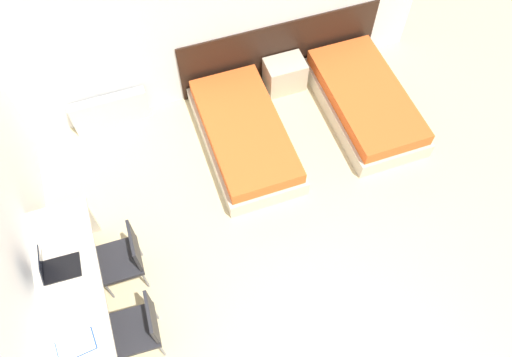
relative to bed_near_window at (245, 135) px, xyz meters
The scene contains 12 objects.
wall_back 1.54m from the bed_near_window, 98.11° to the left, with size 5.69×0.05×2.70m.
headboard_panel 1.29m from the bed_near_window, 49.84° to the left, with size 2.70×0.03×0.90m.
bed_near_window is the anchor object (origin of this frame).
bed_near_door 1.63m from the bed_near_window, ahead, with size 0.96×1.87×0.40m.
nightstand 1.11m from the bed_near_window, 42.73° to the left, with size 0.51×0.36×0.43m.
radiator 1.73m from the bed_near_window, 149.19° to the left, with size 0.95×0.12×0.47m.
desk 2.73m from the bed_near_window, 143.93° to the right, with size 0.60×2.05×0.73m.
chair_near_laptop 2.10m from the bed_near_window, 143.87° to the right, with size 0.45×0.45×0.85m.
chair_near_notebook 2.60m from the bed_near_window, 130.52° to the right, with size 0.46×0.46×0.85m.
laptop 2.67m from the bed_near_window, 150.62° to the right, with size 0.36×0.26×0.35m.
open_notebook 3.04m from the bed_near_window, 137.45° to the right, with size 0.35×0.24×0.02m.
mug 2.76m from the bed_near_window, 145.42° to the right, with size 0.08×0.08×0.09m.
Camera 1 is at (-0.92, -0.42, 5.16)m, focal length 35.00 mm.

